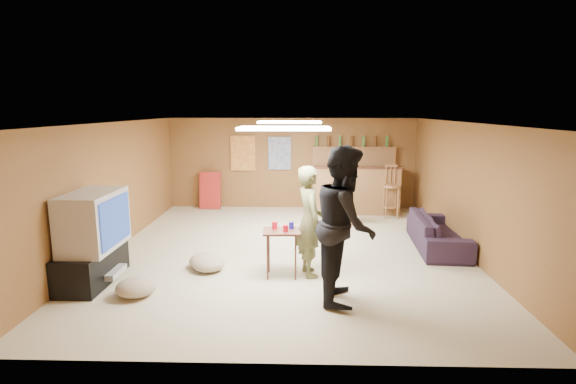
{
  "coord_description": "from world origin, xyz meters",
  "views": [
    {
      "loc": [
        0.22,
        -7.45,
        2.43
      ],
      "look_at": [
        0.0,
        0.2,
        1.0
      ],
      "focal_mm": 28.0,
      "sensor_mm": 36.0,
      "label": 1
    }
  ],
  "objects_px": {
    "person_black": "(345,224)",
    "tray_table": "(282,253)",
    "person_olive": "(309,221)",
    "sofa": "(438,232)",
    "tv_body": "(93,221)",
    "bar_counter": "(355,190)"
  },
  "relations": [
    {
      "from": "tv_body",
      "to": "person_olive",
      "type": "relative_size",
      "value": 0.68
    },
    {
      "from": "person_black",
      "to": "person_olive",
      "type": "bearing_deg",
      "value": 32.44
    },
    {
      "from": "tv_body",
      "to": "sofa",
      "type": "height_order",
      "value": "tv_body"
    },
    {
      "from": "tv_body",
      "to": "bar_counter",
      "type": "xyz_separation_m",
      "value": [
        4.15,
        4.45,
        -0.35
      ]
    },
    {
      "from": "tray_table",
      "to": "person_olive",
      "type": "bearing_deg",
      "value": 12.68
    },
    {
      "from": "bar_counter",
      "to": "person_olive",
      "type": "height_order",
      "value": "person_olive"
    },
    {
      "from": "tv_body",
      "to": "tray_table",
      "type": "xyz_separation_m",
      "value": [
        2.6,
        0.3,
        -0.55
      ]
    },
    {
      "from": "bar_counter",
      "to": "person_olive",
      "type": "relative_size",
      "value": 1.23
    },
    {
      "from": "bar_counter",
      "to": "sofa",
      "type": "bearing_deg",
      "value": -66.99
    },
    {
      "from": "person_black",
      "to": "tray_table",
      "type": "distance_m",
      "value": 1.3
    },
    {
      "from": "tv_body",
      "to": "tray_table",
      "type": "distance_m",
      "value": 2.68
    },
    {
      "from": "sofa",
      "to": "tray_table",
      "type": "distance_m",
      "value": 3.06
    },
    {
      "from": "bar_counter",
      "to": "sofa",
      "type": "height_order",
      "value": "bar_counter"
    },
    {
      "from": "tv_body",
      "to": "sofa",
      "type": "xyz_separation_m",
      "value": [
        5.29,
        1.76,
        -0.61
      ]
    },
    {
      "from": "bar_counter",
      "to": "tray_table",
      "type": "bearing_deg",
      "value": -110.48
    },
    {
      "from": "bar_counter",
      "to": "sofa",
      "type": "xyz_separation_m",
      "value": [
        1.14,
        -2.69,
        -0.26
      ]
    },
    {
      "from": "bar_counter",
      "to": "tray_table",
      "type": "relative_size",
      "value": 2.87
    },
    {
      "from": "person_black",
      "to": "sofa",
      "type": "distance_m",
      "value": 2.98
    },
    {
      "from": "tv_body",
      "to": "bar_counter",
      "type": "height_order",
      "value": "tv_body"
    },
    {
      "from": "tv_body",
      "to": "tray_table",
      "type": "height_order",
      "value": "tv_body"
    },
    {
      "from": "tv_body",
      "to": "person_black",
      "type": "xyz_separation_m",
      "value": [
        3.43,
        -0.46,
        0.09
      ]
    },
    {
      "from": "bar_counter",
      "to": "person_olive",
      "type": "distance_m",
      "value": 4.22
    }
  ]
}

